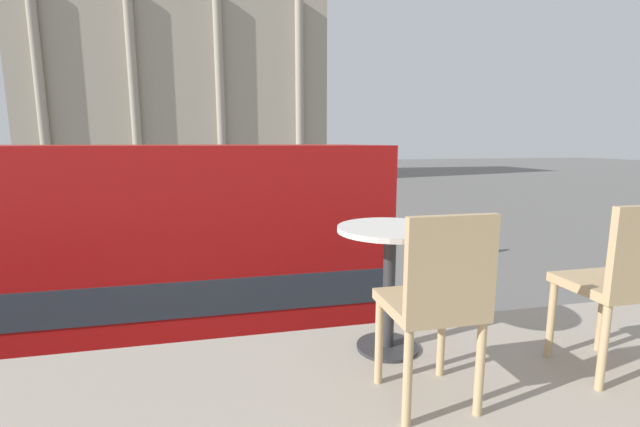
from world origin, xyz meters
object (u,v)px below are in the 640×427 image
at_px(traffic_light_mid, 368,189).
at_px(pedestrian_olive, 458,233).
at_px(traffic_light_near, 219,222).
at_px(cafe_dining_table, 390,260).
at_px(pedestrian_blue, 261,211).
at_px(pedestrian_grey, 185,187).
at_px(cafe_chair_0, 436,299).
at_px(cafe_chair_1, 621,280).
at_px(car_maroon, 319,202).
at_px(double_decker_bus, 10,292).
at_px(traffic_light_far, 123,175).
at_px(plaza_building_left, 183,80).

bearing_deg(traffic_light_mid, pedestrian_olive, -69.49).
height_order(traffic_light_near, pedestrian_olive, traffic_light_near).
relative_size(cafe_dining_table, pedestrian_blue, 0.45).
xyz_separation_m(pedestrian_grey, pedestrian_olive, (11.70, -20.32, 0.03)).
relative_size(cafe_chair_0, pedestrian_grey, 0.56).
bearing_deg(pedestrian_blue, traffic_light_near, -56.53).
relative_size(cafe_chair_1, pedestrian_grey, 0.56).
xyz_separation_m(traffic_light_mid, car_maroon, (-1.06, 6.24, -1.48)).
height_order(double_decker_bus, traffic_light_far, double_decker_bus).
bearing_deg(traffic_light_near, pedestrian_olive, 14.34).
relative_size(plaza_building_left, traffic_light_far, 8.25).
relative_size(plaza_building_left, traffic_light_mid, 9.66).
relative_size(plaza_building_left, pedestrian_grey, 19.67).
distance_m(cafe_chair_0, traffic_light_mid, 18.95).
xyz_separation_m(double_decker_bus, pedestrian_grey, (-0.11, 28.49, -1.49)).
xyz_separation_m(cafe_chair_1, traffic_light_near, (-2.10, 10.55, -1.55)).
bearing_deg(cafe_chair_0, plaza_building_left, 92.79).
distance_m(double_decker_bus, plaza_building_left, 48.07).
height_order(double_decker_bus, traffic_light_mid, double_decker_bus).
bearing_deg(cafe_dining_table, cafe_chair_1, -27.17).
height_order(traffic_light_mid, pedestrian_olive, traffic_light_mid).
relative_size(cafe_chair_0, traffic_light_mid, 0.28).
bearing_deg(plaza_building_left, double_decker_bus, -88.38).
distance_m(cafe_chair_1, pedestrian_olive, 14.76).
height_order(double_decker_bus, cafe_chair_1, double_decker_bus).
distance_m(cafe_dining_table, traffic_light_mid, 18.41).
xyz_separation_m(cafe_chair_0, pedestrian_olive, (7.81, 12.86, -2.78)).
bearing_deg(pedestrian_grey, traffic_light_far, -20.07).
bearing_deg(pedestrian_olive, traffic_light_near, -12.07).
bearing_deg(cafe_dining_table, pedestrian_olive, 57.61).
xyz_separation_m(traffic_light_near, traffic_light_far, (-5.47, 14.16, 0.33)).
distance_m(cafe_chair_1, traffic_light_mid, 18.61).
relative_size(cafe_chair_1, traffic_light_mid, 0.28).
relative_size(cafe_chair_0, traffic_light_near, 0.27).
relative_size(pedestrian_grey, pedestrian_blue, 0.99).
bearing_deg(pedestrian_olive, pedestrian_blue, -72.15).
distance_m(traffic_light_far, pedestrian_olive, 18.70).
distance_m(double_decker_bus, cafe_chair_0, 6.16).
distance_m(cafe_dining_table, cafe_chair_1, 1.15).
bearing_deg(plaza_building_left, traffic_light_far, -93.00).
bearing_deg(cafe_chair_1, cafe_chair_0, -174.26).
relative_size(traffic_light_far, pedestrian_olive, 2.31).
distance_m(plaza_building_left, traffic_light_near, 42.51).
height_order(cafe_dining_table, pedestrian_grey, cafe_dining_table).
relative_size(traffic_light_near, traffic_light_far, 0.86).
xyz_separation_m(cafe_dining_table, car_maroon, (4.84, 23.61, -3.06)).
bearing_deg(cafe_dining_table, pedestrian_grey, 96.82).
relative_size(double_decker_bus, plaza_building_left, 0.32).
height_order(cafe_chair_1, car_maroon, cafe_chair_1).
relative_size(cafe_chair_0, cafe_chair_1, 1.00).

